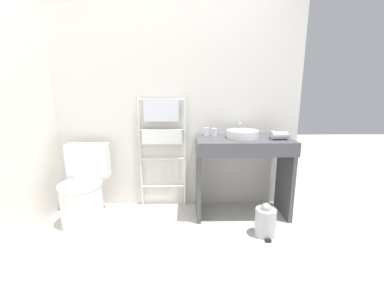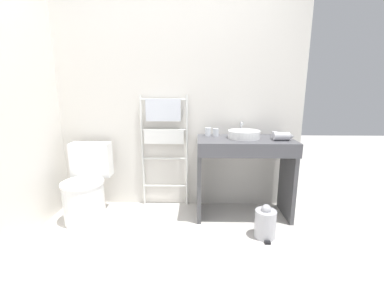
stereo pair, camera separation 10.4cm
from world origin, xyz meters
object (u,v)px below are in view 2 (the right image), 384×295
Objects in this scene: toilet at (86,190)px; towel_radiator at (164,130)px; hair_dryer at (282,136)px; cup_near_wall at (208,132)px; cup_near_edge at (216,132)px; sink_basin at (244,134)px; trash_bin at (265,223)px.

towel_radiator is (0.78, 0.32, 0.58)m from toilet.
cup_near_wall is at bearing 162.89° from hair_dryer.
cup_near_edge is at bearing 9.84° from toilet.
cup_near_wall is (-0.36, 0.12, 0.00)m from sink_basin.
cup_near_wall is at bearing 161.50° from sink_basin.
towel_radiator reaches higher than cup_near_edge.
towel_radiator is 14.42× the size of cup_near_wall.
sink_basin reaches higher than toilet.
trash_bin is (0.15, -0.46, -0.74)m from sink_basin.
hair_dryer is (0.72, -0.22, -0.00)m from cup_near_wall.
towel_radiator reaches higher than trash_bin.
cup_near_edge reaches higher than toilet.
sink_basin is 0.37m from hair_dryer.
cup_near_edge is at bearing 163.14° from hair_dryer.
sink_basin is 0.38m from cup_near_wall.
cup_near_edge is (1.34, 0.23, 0.57)m from toilet.
toilet is 8.85× the size of cup_near_wall.
sink_basin is 1.02× the size of trash_bin.
towel_radiator is 6.27× the size of hair_dryer.
toilet is 0.61× the size of towel_radiator.
cup_near_wall is at bearing 160.99° from cup_near_edge.
towel_radiator is 3.89× the size of sink_basin.
sink_basin is 0.29m from cup_near_edge.
cup_near_wall is 0.27× the size of trash_bin.
towel_radiator is at bearing 167.70° from sink_basin.
cup_near_wall is 0.75m from hair_dryer.
sink_basin is 3.71× the size of cup_near_wall.
toilet is 2.05m from hair_dryer.
cup_near_edge is 1.02m from trash_bin.
towel_radiator is at bearing 166.69° from hair_dryer.
sink_basin is at bearing -18.50° from cup_near_wall.
cup_near_wall is (1.25, 0.26, 0.57)m from toilet.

